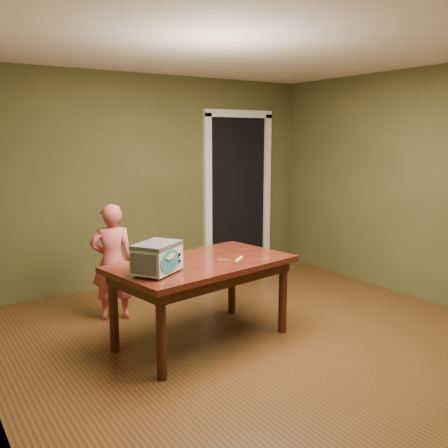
{
  "coord_description": "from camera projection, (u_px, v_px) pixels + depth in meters",
  "views": [
    {
      "loc": [
        -2.65,
        -3.25,
        1.83
      ],
      "look_at": [
        0.11,
        1.0,
        0.95
      ],
      "focal_mm": 40.0,
      "sensor_mm": 36.0,
      "label": 1
    }
  ],
  "objects": [
    {
      "name": "floor",
      "position": [
        275.0,
        347.0,
        4.43
      ],
      "size": [
        5.0,
        5.0,
        0.0
      ],
      "primitive_type": "plane",
      "color": "brown",
      "rests_on": "ground"
    },
    {
      "name": "room_shell",
      "position": [
        279.0,
        153.0,
        4.13
      ],
      "size": [
        4.52,
        5.02,
        2.61
      ],
      "color": "#4F502B",
      "rests_on": "ground"
    },
    {
      "name": "doorway",
      "position": [
        226.0,
        191.0,
        7.24
      ],
      "size": [
        1.1,
        0.66,
        2.25
      ],
      "color": "black",
      "rests_on": "ground"
    },
    {
      "name": "dining_table",
      "position": [
        202.0,
        272.0,
        4.44
      ],
      "size": [
        1.73,
        1.15,
        0.75
      ],
      "rotation": [
        0.0,
        0.0,
        0.17
      ],
      "color": "#36100C",
      "rests_on": "floor"
    },
    {
      "name": "toy_oven",
      "position": [
        157.0,
        257.0,
        4.0
      ],
      "size": [
        0.48,
        0.44,
        0.25
      ],
      "rotation": [
        0.0,
        0.0,
        0.58
      ],
      "color": "#4C4F54",
      "rests_on": "dining_table"
    },
    {
      "name": "baking_pan",
      "position": [
        223.0,
        260.0,
        4.4
      ],
      "size": [
        0.1,
        0.1,
        0.02
      ],
      "color": "silver",
      "rests_on": "dining_table"
    },
    {
      "name": "spatula",
      "position": [
        239.0,
        259.0,
        4.49
      ],
      "size": [
        0.16,
        0.13,
        0.01
      ],
      "primitive_type": "cube",
      "rotation": [
        0.0,
        0.0,
        0.68
      ],
      "color": "#FFEE6E",
      "rests_on": "dining_table"
    },
    {
      "name": "child",
      "position": [
        112.0,
        262.0,
        5.02
      ],
      "size": [
        0.51,
        0.42,
        1.19
      ],
      "primitive_type": "imported",
      "rotation": [
        0.0,
        0.0,
        2.78
      ],
      "color": "#D8595D",
      "rests_on": "floor"
    }
  ]
}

